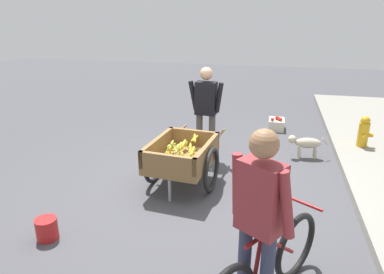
{
  "coord_description": "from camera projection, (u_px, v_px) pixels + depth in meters",
  "views": [
    {
      "loc": [
        4.6,
        0.97,
        2.43
      ],
      "look_at": [
        0.03,
        -0.09,
        0.75
      ],
      "focal_mm": 33.65,
      "sensor_mm": 36.0,
      "label": 1
    }
  ],
  "objects": [
    {
      "name": "ground_plane",
      "position": [
        199.0,
        185.0,
        5.24
      ],
      "size": [
        24.0,
        24.0,
        0.0
      ],
      "primitive_type": "plane",
      "color": "#47474C"
    },
    {
      "name": "fruit_cart",
      "position": [
        182.0,
        158.0,
        5.09
      ],
      "size": [
        1.72,
        1.0,
        0.7
      ],
      "color": "olive",
      "rests_on": "ground"
    },
    {
      "name": "vendor_person",
      "position": [
        206.0,
        105.0,
        5.95
      ],
      "size": [
        0.23,
        0.6,
        1.55
      ],
      "color": "#4C4742",
      "rests_on": "ground"
    },
    {
      "name": "bicycle",
      "position": [
        265.0,
        270.0,
        3.04
      ],
      "size": [
        1.43,
        0.94,
        0.85
      ],
      "color": "black",
      "rests_on": "ground"
    },
    {
      "name": "cyclist_person",
      "position": [
        259.0,
        211.0,
        2.72
      ],
      "size": [
        0.35,
        0.5,
        1.64
      ],
      "color": "#333851",
      "rests_on": "ground"
    },
    {
      "name": "dog",
      "position": [
        306.0,
        143.0,
        6.13
      ],
      "size": [
        0.24,
        0.67,
        0.4
      ],
      "color": "beige",
      "rests_on": "ground"
    },
    {
      "name": "fire_hydrant",
      "position": [
        363.0,
        135.0,
        6.34
      ],
      "size": [
        0.25,
        0.25,
        0.67
      ],
      "color": "gold",
      "rests_on": "ground"
    },
    {
      "name": "plastic_bucket",
      "position": [
        47.0,
        229.0,
        3.99
      ],
      "size": [
        0.24,
        0.24,
        0.25
      ],
      "primitive_type": "cylinder",
      "color": "#B21E1E",
      "rests_on": "ground"
    },
    {
      "name": "apple_crate",
      "position": [
        276.0,
        124.0,
        7.64
      ],
      "size": [
        0.44,
        0.32,
        0.3
      ],
      "color": "beige",
      "rests_on": "ground"
    }
  ]
}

